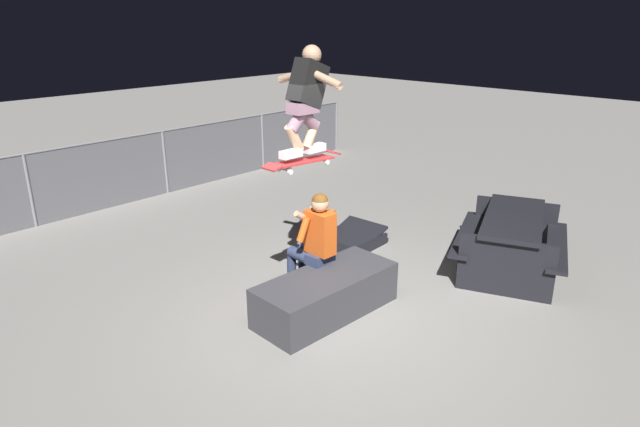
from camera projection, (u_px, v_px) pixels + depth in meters
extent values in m
plane|color=gray|center=(340.00, 315.00, 6.17)|extent=(40.00, 40.00, 0.00)
cube|color=#38383D|center=(326.00, 294.00, 6.14)|extent=(1.70, 0.78, 0.47)
cube|color=#2D3856|center=(320.00, 257.00, 6.37)|extent=(0.32, 0.20, 0.12)
cube|color=#D15119|center=(320.00, 233.00, 6.26)|extent=(0.22, 0.35, 0.50)
sphere|color=tan|center=(320.00, 203.00, 6.14)|extent=(0.20, 0.20, 0.20)
sphere|color=brown|center=(320.00, 202.00, 6.14)|extent=(0.19, 0.19, 0.19)
cylinder|color=#D15119|center=(303.00, 229.00, 6.15)|extent=(0.19, 0.09, 0.29)
cylinder|color=tan|center=(303.00, 217.00, 6.23)|extent=(0.24, 0.08, 0.19)
cylinder|color=#D15119|center=(329.00, 221.00, 6.41)|extent=(0.19, 0.09, 0.29)
cylinder|color=tan|center=(318.00, 212.00, 6.39)|extent=(0.24, 0.08, 0.19)
cylinder|color=#2D3856|center=(303.00, 256.00, 6.45)|extent=(0.16, 0.41, 0.14)
cylinder|color=#2D3856|center=(292.00, 270.00, 6.67)|extent=(0.11, 0.11, 0.43)
cube|color=#2D9E66|center=(289.00, 285.00, 6.78)|extent=(0.11, 0.26, 0.08)
cylinder|color=#2D3856|center=(314.00, 252.00, 6.57)|extent=(0.16, 0.41, 0.14)
cylinder|color=#2D3856|center=(303.00, 266.00, 6.79)|extent=(0.11, 0.11, 0.43)
cube|color=#2D9E66|center=(300.00, 280.00, 6.90)|extent=(0.11, 0.26, 0.08)
cube|color=#B72D2D|center=(303.00, 161.00, 5.91)|extent=(0.80, 0.21, 0.06)
cube|color=#B72D2D|center=(331.00, 152.00, 6.21)|extent=(0.12, 0.20, 0.06)
cube|color=#B72D2D|center=(272.00, 167.00, 5.60)|extent=(0.12, 0.20, 0.05)
cube|color=#99999E|center=(321.00, 159.00, 6.11)|extent=(0.06, 0.16, 0.03)
cylinder|color=white|center=(315.00, 159.00, 6.18)|extent=(0.05, 0.03, 0.05)
cylinder|color=white|center=(327.00, 162.00, 6.06)|extent=(0.05, 0.03, 0.05)
cube|color=#99999E|center=(284.00, 168.00, 5.73)|extent=(0.06, 0.16, 0.03)
cylinder|color=white|center=(278.00, 169.00, 5.80)|extent=(0.05, 0.03, 0.05)
cylinder|color=white|center=(290.00, 172.00, 5.68)|extent=(0.05, 0.03, 0.05)
cube|color=white|center=(315.00, 148.00, 6.00)|extent=(0.26, 0.10, 0.08)
cube|color=white|center=(291.00, 154.00, 5.75)|extent=(0.26, 0.10, 0.08)
cylinder|color=tan|center=(311.00, 134.00, 5.91)|extent=(0.24, 0.10, 0.31)
cylinder|color=slate|center=(306.00, 116.00, 5.79)|extent=(0.33, 0.13, 0.33)
cylinder|color=tan|center=(294.00, 138.00, 5.74)|extent=(0.24, 0.10, 0.31)
cylinder|color=slate|center=(299.00, 118.00, 5.72)|extent=(0.33, 0.13, 0.33)
cube|color=slate|center=(303.00, 107.00, 5.72)|extent=(0.30, 0.20, 0.12)
cube|color=black|center=(308.00, 83.00, 5.69)|extent=(0.45, 0.22, 0.52)
sphere|color=tan|center=(312.00, 55.00, 5.64)|extent=(0.20, 0.20, 0.20)
cylinder|color=tan|center=(294.00, 76.00, 5.83)|extent=(0.08, 0.45, 0.19)
cylinder|color=tan|center=(325.00, 79.00, 5.54)|extent=(0.08, 0.45, 0.19)
cube|color=black|center=(350.00, 243.00, 8.04)|extent=(0.98, 0.74, 0.06)
cube|color=black|center=(350.00, 240.00, 8.02)|extent=(0.95, 0.74, 0.34)
cube|color=black|center=(332.00, 234.00, 8.25)|extent=(0.86, 0.07, 0.16)
cube|color=black|center=(369.00, 247.00, 7.79)|extent=(0.86, 0.07, 0.16)
cube|color=black|center=(514.00, 218.00, 7.04)|extent=(1.84, 1.25, 0.06)
cube|color=black|center=(468.00, 234.00, 7.34)|extent=(1.68, 0.82, 0.04)
cube|color=black|center=(557.00, 246.00, 6.95)|extent=(1.68, 0.82, 0.04)
cube|color=black|center=(515.00, 224.00, 7.83)|extent=(0.44, 1.05, 0.72)
cube|color=black|center=(505.00, 268.00, 6.49)|extent=(0.44, 1.05, 0.72)
cylinder|color=slate|center=(30.00, 191.00, 8.56)|extent=(0.05, 0.05, 1.17)
cylinder|color=slate|center=(165.00, 163.00, 10.21)|extent=(0.05, 0.05, 1.17)
cylinder|color=slate|center=(263.00, 142.00, 11.87)|extent=(0.05, 0.05, 1.17)
cylinder|color=slate|center=(336.00, 126.00, 13.52)|extent=(0.05, 0.05, 1.17)
cylinder|color=slate|center=(99.00, 142.00, 9.19)|extent=(12.00, 0.04, 0.04)
cube|color=#59595E|center=(103.00, 176.00, 9.38)|extent=(12.00, 0.01, 1.17)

